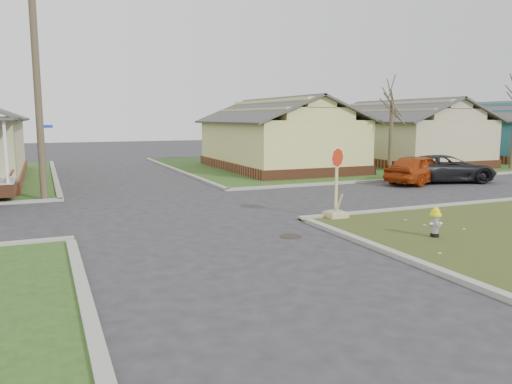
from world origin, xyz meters
name	(u,v)px	position (x,y,z in m)	size (l,w,h in m)	color
ground	(211,240)	(0.00, 0.00, 0.00)	(120.00, 120.00, 0.00)	#28282A
verge_far_right	(409,161)	(22.00, 18.00, 0.03)	(37.00, 19.00, 0.05)	#27491A
curbs	(169,210)	(0.00, 5.00, 0.00)	(80.00, 40.00, 0.12)	gray
manhole	(291,236)	(2.20, -0.50, 0.01)	(0.64, 0.64, 0.01)	black
side_house_yellow	(279,136)	(10.00, 16.50, 2.19)	(7.60, 11.60, 4.70)	brown
side_house_tan	(402,134)	(20.00, 16.50, 2.19)	(7.60, 11.60, 4.70)	brown
side_house_teal	(502,132)	(30.00, 16.50, 2.19)	(7.60, 11.60, 4.70)	brown
utility_pole	(37,84)	(-4.20, 8.90, 4.66)	(1.80, 0.28, 9.00)	#493E2A
tree_mid_right	(391,139)	(14.00, 10.20, 2.15)	(0.22, 0.22, 4.20)	#493E2A
fire_hydrant	(435,220)	(5.80, -2.30, 0.51)	(0.32, 0.32, 0.85)	black
stop_sign	(336,202)	(4.76, 1.18, 0.56)	(0.67, 0.65, 2.36)	tan
red_sedan	(419,169)	(13.49, 7.21, 0.75)	(1.77, 4.40, 1.50)	#A0340B
dark_pickup	(445,169)	(15.17, 7.12, 0.71)	(2.36, 5.12, 1.42)	black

